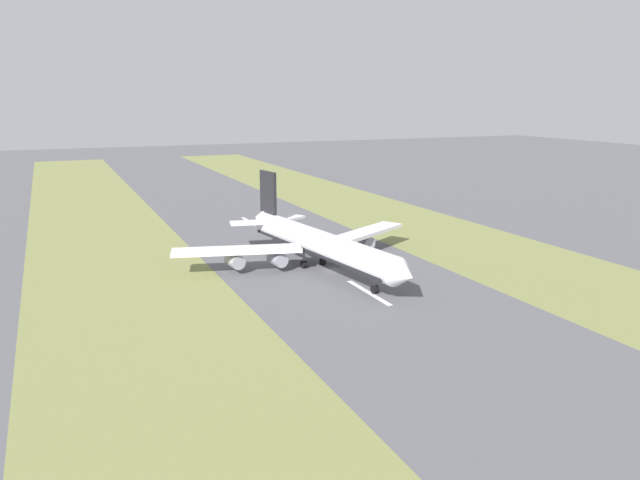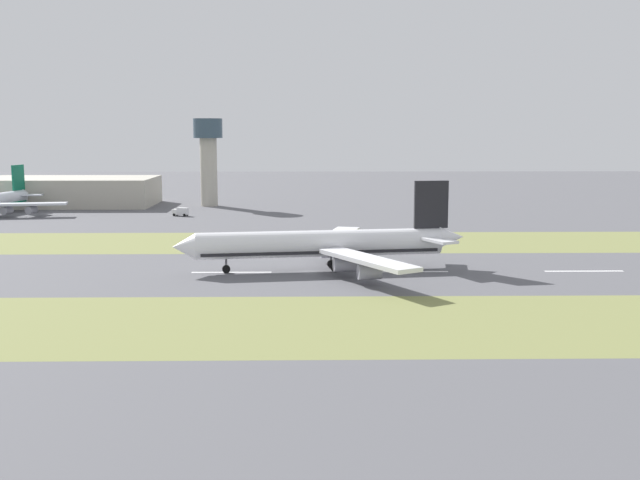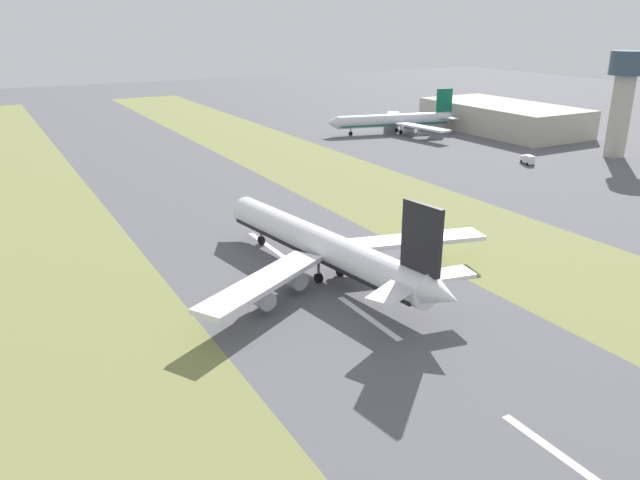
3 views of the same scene
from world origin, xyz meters
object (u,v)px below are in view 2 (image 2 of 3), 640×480
object	(u,v)px
service_truck	(181,212)
control_tower	(208,152)
airplane_main_jet	(328,244)
terminal_building	(70,192)

from	to	relation	value
service_truck	control_tower	bearing A→B (deg)	-9.20
service_truck	airplane_main_jet	bearing A→B (deg)	-154.46
airplane_main_jet	control_tower	distance (m)	152.53
terminal_building	control_tower	xyz separation A→B (m)	(-3.69, -59.13, 16.51)
airplane_main_jet	service_truck	xyz separation A→B (m)	(108.04, 51.62, -4.36)
airplane_main_jet	terminal_building	distance (m)	181.61
airplane_main_jet	service_truck	bearing A→B (deg)	25.54
airplane_main_jet	terminal_building	world-z (taller)	airplane_main_jet
control_tower	service_truck	distance (m)	42.42
airplane_main_jet	control_tower	xyz separation A→B (m)	(144.60, 45.70, 16.32)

